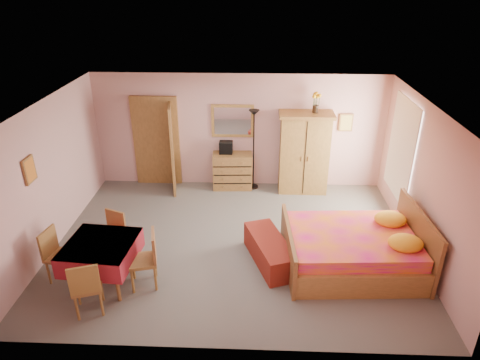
{
  "coord_description": "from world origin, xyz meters",
  "views": [
    {
      "loc": [
        0.38,
        -6.64,
        4.53
      ],
      "look_at": [
        0.1,
        0.3,
        1.15
      ],
      "focal_mm": 32.0,
      "sensor_mm": 36.0,
      "label": 1
    }
  ],
  "objects_px": {
    "wall_mirror": "(233,121)",
    "chair_east": "(143,260)",
    "stereo": "(226,147)",
    "chair_north": "(111,237)",
    "floor_lamp": "(254,150)",
    "chair_west": "(61,256)",
    "dining_table": "(103,263)",
    "chest_of_drawers": "(232,171)",
    "chair_south": "(87,285)",
    "bed": "(353,240)",
    "wardrobe": "(304,153)",
    "bench": "(270,251)",
    "sunflower_vase": "(316,102)"
  },
  "relations": [
    {
      "from": "bed",
      "to": "dining_table",
      "type": "height_order",
      "value": "bed"
    },
    {
      "from": "floor_lamp",
      "to": "wall_mirror",
      "type": "bearing_deg",
      "value": 157.88
    },
    {
      "from": "chair_east",
      "to": "chair_south",
      "type": "bearing_deg",
      "value": 119.45
    },
    {
      "from": "floor_lamp",
      "to": "chair_north",
      "type": "distance_m",
      "value": 3.78
    },
    {
      "from": "chest_of_drawers",
      "to": "wardrobe",
      "type": "bearing_deg",
      "value": -5.78
    },
    {
      "from": "bench",
      "to": "chair_north",
      "type": "xyz_separation_m",
      "value": [
        -2.73,
        -0.02,
        0.21
      ]
    },
    {
      "from": "chair_north",
      "to": "bed",
      "type": "bearing_deg",
      "value": -157.66
    },
    {
      "from": "stereo",
      "to": "dining_table",
      "type": "height_order",
      "value": "stereo"
    },
    {
      "from": "wall_mirror",
      "to": "sunflower_vase",
      "type": "xyz_separation_m",
      "value": [
        1.78,
        -0.25,
        0.51
      ]
    },
    {
      "from": "wall_mirror",
      "to": "bench",
      "type": "relative_size",
      "value": 0.71
    },
    {
      "from": "wardrobe",
      "to": "chair_north",
      "type": "height_order",
      "value": "wardrobe"
    },
    {
      "from": "wall_mirror",
      "to": "chair_east",
      "type": "bearing_deg",
      "value": -108.52
    },
    {
      "from": "stereo",
      "to": "bed",
      "type": "height_order",
      "value": "stereo"
    },
    {
      "from": "wardrobe",
      "to": "dining_table",
      "type": "xyz_separation_m",
      "value": [
        -3.46,
        -3.42,
        -0.54
      ]
    },
    {
      "from": "wall_mirror",
      "to": "bench",
      "type": "bearing_deg",
      "value": -75.82
    },
    {
      "from": "sunflower_vase",
      "to": "chair_east",
      "type": "xyz_separation_m",
      "value": [
        -2.99,
        -3.47,
        -1.59
      ]
    },
    {
      "from": "dining_table",
      "to": "bench",
      "type": "bearing_deg",
      "value": 14.03
    },
    {
      "from": "wall_mirror",
      "to": "bench",
      "type": "distance_m",
      "value": 3.41
    },
    {
      "from": "floor_lamp",
      "to": "sunflower_vase",
      "type": "bearing_deg",
      "value": -2.66
    },
    {
      "from": "wardrobe",
      "to": "chair_east",
      "type": "relative_size",
      "value": 1.94
    },
    {
      "from": "sunflower_vase",
      "to": "wall_mirror",
      "type": "bearing_deg",
      "value": 171.86
    },
    {
      "from": "floor_lamp",
      "to": "chair_south",
      "type": "xyz_separation_m",
      "value": [
        -2.35,
        -4.14,
        -0.47
      ]
    },
    {
      "from": "wardrobe",
      "to": "dining_table",
      "type": "relative_size",
      "value": 1.77
    },
    {
      "from": "dining_table",
      "to": "chair_north",
      "type": "relative_size",
      "value": 1.19
    },
    {
      "from": "chair_east",
      "to": "stereo",
      "type": "bearing_deg",
      "value": -29.72
    },
    {
      "from": "wardrobe",
      "to": "chair_east",
      "type": "distance_m",
      "value": 4.46
    },
    {
      "from": "chair_east",
      "to": "chest_of_drawers",
      "type": "bearing_deg",
      "value": -32.06
    },
    {
      "from": "floor_lamp",
      "to": "chair_west",
      "type": "relative_size",
      "value": 2.05
    },
    {
      "from": "bench",
      "to": "stereo",
      "type": "bearing_deg",
      "value": 108.1
    },
    {
      "from": "wardrobe",
      "to": "bed",
      "type": "bearing_deg",
      "value": -78.11
    },
    {
      "from": "wall_mirror",
      "to": "bed",
      "type": "xyz_separation_m",
      "value": [
        2.17,
        -3.09,
        -1.03
      ]
    },
    {
      "from": "sunflower_vase",
      "to": "bed",
      "type": "bearing_deg",
      "value": -82.16
    },
    {
      "from": "wardrobe",
      "to": "chest_of_drawers",
      "type": "bearing_deg",
      "value": 177.68
    },
    {
      "from": "stereo",
      "to": "dining_table",
      "type": "bearing_deg",
      "value": -115.83
    },
    {
      "from": "bed",
      "to": "dining_table",
      "type": "relative_size",
      "value": 2.15
    },
    {
      "from": "dining_table",
      "to": "chair_west",
      "type": "xyz_separation_m",
      "value": [
        -0.69,
        0.07,
        0.07
      ]
    },
    {
      "from": "sunflower_vase",
      "to": "bed",
      "type": "height_order",
      "value": "sunflower_vase"
    },
    {
      "from": "bed",
      "to": "wall_mirror",
      "type": "bearing_deg",
      "value": 121.95
    },
    {
      "from": "bed",
      "to": "chair_east",
      "type": "bearing_deg",
      "value": -172.47
    },
    {
      "from": "chair_south",
      "to": "wall_mirror",
      "type": "bearing_deg",
      "value": 48.22
    },
    {
      "from": "stereo",
      "to": "chair_north",
      "type": "relative_size",
      "value": 0.34
    },
    {
      "from": "chair_north",
      "to": "wardrobe",
      "type": "bearing_deg",
      "value": -119.13
    },
    {
      "from": "stereo",
      "to": "chair_north",
      "type": "height_order",
      "value": "stereo"
    },
    {
      "from": "chair_north",
      "to": "chair_west",
      "type": "relative_size",
      "value": 0.96
    },
    {
      "from": "wardrobe",
      "to": "chair_west",
      "type": "xyz_separation_m",
      "value": [
        -4.15,
        -3.35,
        -0.47
      ]
    },
    {
      "from": "bed",
      "to": "chair_south",
      "type": "bearing_deg",
      "value": -166.03
    },
    {
      "from": "chest_of_drawers",
      "to": "dining_table",
      "type": "relative_size",
      "value": 0.85
    },
    {
      "from": "stereo",
      "to": "chair_west",
      "type": "bearing_deg",
      "value": -124.68
    },
    {
      "from": "sunflower_vase",
      "to": "dining_table",
      "type": "distance_m",
      "value": 5.29
    },
    {
      "from": "wall_mirror",
      "to": "chair_south",
      "type": "distance_m",
      "value": 4.84
    }
  ]
}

